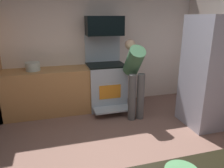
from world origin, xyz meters
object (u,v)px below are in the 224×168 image
at_px(oven_range, 106,84).
at_px(refrigerator, 213,72).
at_px(microwave, 104,26).
at_px(stock_pot, 33,66).
at_px(person_cook, 135,73).

relative_size(oven_range, refrigerator, 0.79).
height_order(microwave, refrigerator, refrigerator).
bearing_deg(refrigerator, stock_pot, 157.79).
bearing_deg(microwave, stock_pot, -176.79).
xyz_separation_m(refrigerator, person_cook, (-1.21, 0.63, -0.08)).
distance_m(microwave, refrigerator, 2.21).
bearing_deg(person_cook, oven_range, 123.68).
bearing_deg(oven_range, person_cook, -56.32).
relative_size(refrigerator, stock_pot, 7.10).
distance_m(oven_range, refrigerator, 2.07).
relative_size(person_cook, stock_pot, 5.44).
height_order(oven_range, person_cook, oven_range).
distance_m(oven_range, stock_pot, 1.50).
bearing_deg(stock_pot, refrigerator, -22.21).
bearing_deg(microwave, oven_range, -90.00).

